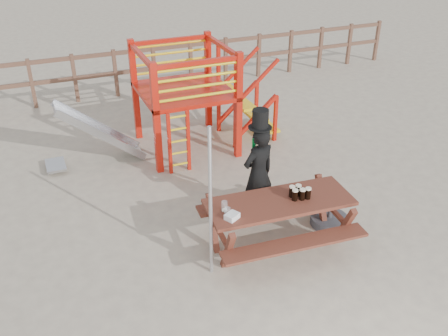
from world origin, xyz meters
TOP-DOWN VIEW (x-y plane):
  - ground at (0.00, 0.00)m, footprint 60.00×60.00m
  - back_fence at (0.00, 7.00)m, footprint 15.09×0.09m
  - playground_fort at (0.12, 3.58)m, footprint 4.71×1.84m
  - picnic_table at (0.36, -0.05)m, footprint 2.18×1.59m
  - man_with_hat at (0.43, 0.75)m, footprint 0.65×0.51m
  - metal_pole at (-0.74, -0.21)m, footprint 0.05×0.05m
  - parasol_base at (1.39, 0.13)m, footprint 0.59×0.59m
  - paper_bag at (-0.43, -0.20)m, footprint 0.22×0.21m
  - stout_pints at (0.65, -0.10)m, footprint 0.28×0.21m
  - empty_glasses at (-0.46, -0.07)m, footprint 0.11×0.24m

SIDE VIEW (x-z plane):
  - ground at x=0.00m, z-range 0.00..0.00m
  - parasol_base at x=1.39m, z-range -0.06..0.19m
  - picnic_table at x=0.36m, z-range 0.11..0.91m
  - back_fence at x=0.00m, z-range 0.14..1.34m
  - man_with_hat at x=0.43m, z-range -0.10..1.77m
  - paper_bag at x=-0.43m, z-range 0.81..0.89m
  - empty_glasses at x=-0.46m, z-range 0.80..0.95m
  - stout_pints at x=0.65m, z-range 0.81..0.98m
  - playground_fort at x=0.12m, z-range 0.02..2.12m
  - metal_pole at x=-0.74m, z-range 0.00..2.21m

